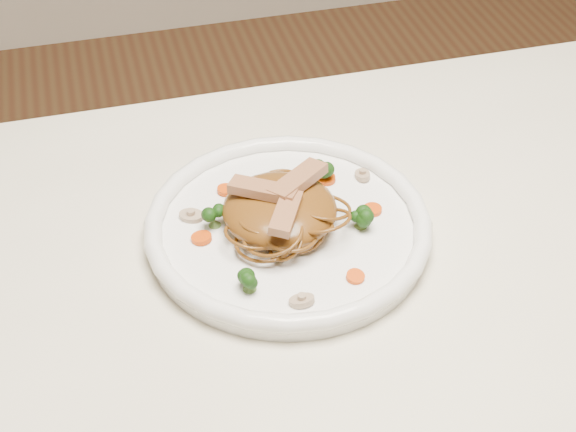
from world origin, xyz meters
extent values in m
cube|color=white|center=(0.00, 0.00, 0.73)|extent=(1.20, 0.80, 0.04)
cylinder|color=white|center=(-0.07, 0.09, 0.76)|extent=(0.39, 0.39, 0.02)
ellipsoid|color=brown|center=(-0.08, 0.10, 0.79)|extent=(0.16, 0.16, 0.04)
cube|color=tan|center=(-0.05, 0.11, 0.81)|extent=(0.08, 0.07, 0.01)
cube|color=tan|center=(-0.09, 0.11, 0.81)|extent=(0.07, 0.06, 0.01)
cube|color=tan|center=(-0.08, 0.07, 0.81)|extent=(0.05, 0.07, 0.01)
cylinder|color=red|center=(-0.01, 0.16, 0.77)|extent=(0.02, 0.02, 0.00)
cylinder|color=red|center=(-0.16, 0.10, 0.77)|extent=(0.03, 0.03, 0.00)
cylinder|color=red|center=(0.03, 0.09, 0.77)|extent=(0.02, 0.02, 0.00)
cylinder|color=red|center=(-0.12, 0.17, 0.77)|extent=(0.03, 0.03, 0.00)
cylinder|color=red|center=(-0.03, 0.00, 0.77)|extent=(0.02, 0.02, 0.00)
cylinder|color=beige|center=(-0.09, -0.02, 0.77)|extent=(0.03, 0.03, 0.01)
cylinder|color=beige|center=(0.03, 0.15, 0.77)|extent=(0.03, 0.03, 0.01)
cylinder|color=beige|center=(-0.17, 0.13, 0.77)|extent=(0.04, 0.04, 0.01)
cylinder|color=beige|center=(-0.01, 0.17, 0.77)|extent=(0.03, 0.03, 0.01)
camera|label=1|loc=(-0.25, -0.57, 1.37)|focal=52.72mm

